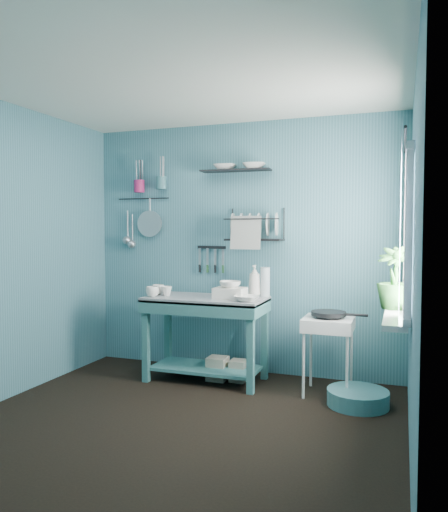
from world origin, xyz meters
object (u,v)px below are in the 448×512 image
(floor_basin, at_px, (358,398))
(storage_tin_small, at_px, (238,371))
(mug_right, at_px, (158,290))
(soap_bottle, at_px, (254,281))
(dish_rack, at_px, (255,224))
(water_bottle, at_px, (265,282))
(hotplate_stand, at_px, (328,356))
(mug_left, at_px, (152,292))
(wash_tub, at_px, (230,293))
(potted_plant, at_px, (394,278))
(utensil_cup_teal, at_px, (161,183))
(utensil_cup_magenta, at_px, (139,186))
(colander, at_px, (150,224))
(frying_pan, at_px, (329,313))
(mug_mid, at_px, (167,291))
(storage_tin_large, at_px, (218,368))
(work_counter, at_px, (206,339))

(floor_basin, bearing_deg, storage_tin_small, 164.90)
(mug_right, height_order, soap_bottle, soap_bottle)
(soap_bottle, xyz_separation_m, dish_rack, (-0.03, 0.12, 0.54))
(water_bottle, relative_size, hotplate_stand, 0.42)
(mug_left, bearing_deg, mug_right, 97.13)
(hotplate_stand, distance_m, dish_rack, 1.42)
(wash_tub, height_order, potted_plant, potted_plant)
(water_bottle, bearing_deg, utensil_cup_teal, 172.87)
(dish_rack, relative_size, utensil_cup_magenta, 4.23)
(hotplate_stand, relative_size, utensil_cup_teal, 5.17)
(soap_bottle, relative_size, dish_rack, 0.54)
(soap_bottle, height_order, potted_plant, potted_plant)
(soap_bottle, relative_size, water_bottle, 1.07)
(colander, bearing_deg, mug_right, -52.56)
(potted_plant, bearing_deg, frying_pan, 147.89)
(potted_plant, bearing_deg, wash_tub, 166.92)
(frying_pan, relative_size, utensil_cup_magenta, 2.31)
(mug_mid, height_order, mug_right, mug_right)
(mug_right, bearing_deg, colander, 127.44)
(water_bottle, distance_m, storage_tin_large, 0.94)
(mug_left, distance_m, wash_tub, 0.74)
(mug_mid, height_order, water_bottle, water_bottle)
(mug_mid, xyz_separation_m, hotplate_stand, (1.53, 0.04, -0.51))
(mug_right, xyz_separation_m, utensil_cup_magenta, (-0.41, 0.37, 1.05))
(wash_tub, bearing_deg, potted_plant, -13.08)
(dish_rack, distance_m, floor_basin, 1.84)
(mug_mid, relative_size, floor_basin, 0.20)
(wash_tub, bearing_deg, colander, 158.46)
(wash_tub, height_order, storage_tin_large, wash_tub)
(potted_plant, bearing_deg, dish_rack, 152.80)
(mug_left, xyz_separation_m, soap_bottle, (0.90, 0.36, 0.10))
(potted_plant, xyz_separation_m, floor_basin, (-0.27, 0.13, -1.00))
(hotplate_stand, bearing_deg, storage_tin_small, 171.11)
(mug_right, relative_size, wash_tub, 0.44)
(storage_tin_large, bearing_deg, wash_tub, -25.02)
(mug_mid, bearing_deg, utensil_cup_magenta, 141.06)
(frying_pan, distance_m, storage_tin_small, 1.05)
(wash_tub, distance_m, utensil_cup_magenta, 1.61)
(wash_tub, relative_size, utensil_cup_magenta, 2.15)
(work_counter, xyz_separation_m, wash_tub, (0.25, -0.02, 0.45))
(frying_pan, relative_size, floor_basin, 0.60)
(water_bottle, bearing_deg, potted_plant, -26.16)
(mug_mid, height_order, storage_tin_small, mug_mid)
(storage_tin_small, bearing_deg, dish_rack, 70.06)
(work_counter, bearing_deg, hotplate_stand, -12.78)
(utensil_cup_teal, bearing_deg, storage_tin_small, -16.82)
(wash_tub, bearing_deg, storage_tin_small, 63.43)
(dish_rack, relative_size, floor_basin, 1.11)
(dish_rack, bearing_deg, frying_pan, -20.14)
(water_bottle, bearing_deg, dish_rack, 144.55)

